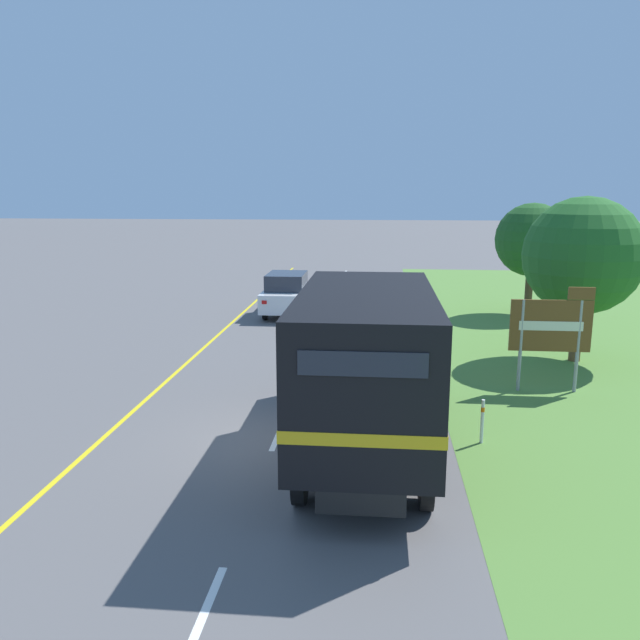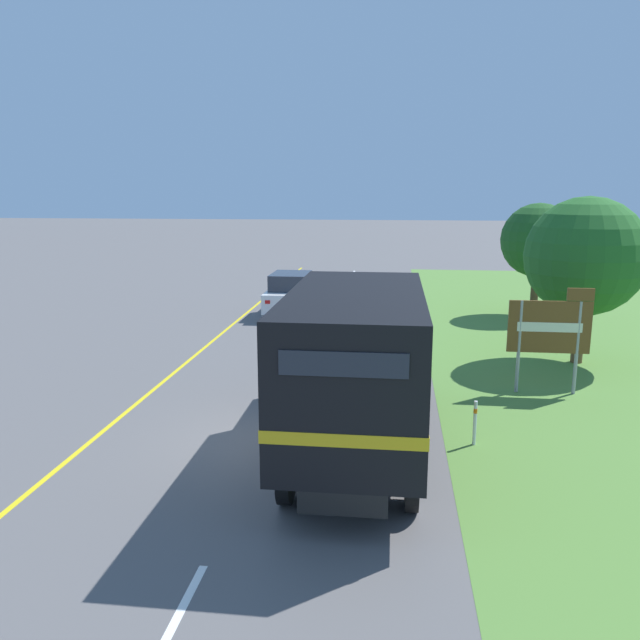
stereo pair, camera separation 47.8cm
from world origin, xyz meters
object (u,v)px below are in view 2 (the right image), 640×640
horse_trailer_truck (358,359)px  highway_sign (551,329)px  delineator_post (475,422)px  roadside_tree_near (585,257)px  roadside_tree_mid (538,240)px  lead_car_white (291,293)px

horse_trailer_truck → highway_sign: size_ratio=2.79×
delineator_post → horse_trailer_truck: bearing=-168.0°
highway_sign → delineator_post: bearing=-121.9°
roadside_tree_near → delineator_post: (-3.90, -6.85, -2.75)m
roadside_tree_mid → delineator_post: size_ratio=4.94×
roadside_tree_near → delineator_post: 8.34m
roadside_tree_mid → delineator_post: (-4.14, -14.24, -2.65)m
roadside_tree_mid → delineator_post: roadside_tree_mid is taller
highway_sign → horse_trailer_truck: bearing=-138.3°
roadside_tree_near → roadside_tree_mid: size_ratio=1.07×
highway_sign → delineator_post: highway_sign is taller
horse_trailer_truck → roadside_tree_near: 9.79m
roadside_tree_near → roadside_tree_mid: (0.24, 7.39, -0.09)m
horse_trailer_truck → delineator_post: horse_trailer_truck is taller
horse_trailer_truck → delineator_post: 2.84m
roadside_tree_near → delineator_post: bearing=-119.7°
lead_car_white → delineator_post: 14.60m
delineator_post → roadside_tree_mid: bearing=73.8°
horse_trailer_truck → lead_car_white: 14.30m
roadside_tree_near → horse_trailer_truck: bearing=-130.6°
roadside_tree_mid → horse_trailer_truck: bearing=-114.0°
highway_sign → roadside_tree_near: size_ratio=0.55×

